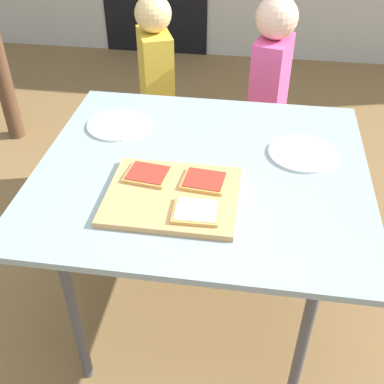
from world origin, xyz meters
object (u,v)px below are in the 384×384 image
Objects in this scene: dining_table at (202,182)px; child_left at (157,86)px; pizza_slice_far_left at (148,174)px; plate_white_right at (302,153)px; pizza_slice_far_right at (204,181)px; child_right at (269,90)px; cutting_board at (172,196)px; plate_white_left at (119,125)px; pizza_slice_near_right at (196,211)px.

child_left is (-0.34, 0.85, -0.07)m from dining_table.
dining_table is 7.49× the size of pizza_slice_far_left.
pizza_slice_far_right is at bearing -142.60° from plate_white_right.
dining_table is 0.87m from child_right.
pizza_slice_far_right and pizza_slice_far_left have the same top height.
cutting_board reaches higher than dining_table.
pizza_slice_far_left reaches higher than cutting_board.
cutting_board is 0.11m from pizza_slice_far_right.
child_left is (-0.68, 0.72, -0.14)m from plate_white_right.
child_left is (0.01, 0.63, -0.14)m from plate_white_left.
pizza_slice_far_right is 1.05× the size of pizza_slice_near_right.
plate_white_left is 0.69m from plate_white_right.
plate_white_right is at bearing 37.36° from cutting_board.
plate_white_left is (-0.19, 0.33, -0.02)m from pizza_slice_far_left.
child_right is at bearing 75.58° from dining_table.
pizza_slice_far_left reaches higher than dining_table.
pizza_slice_near_right is 0.13× the size of child_right.
dining_table is 2.75× the size of cutting_board.
child_left is (-0.27, 1.03, -0.14)m from cutting_board.
child_right is at bearing 74.41° from cutting_board.
child_left is at bearing 107.76° from pizza_slice_near_right.
pizza_slice_far_right and pizza_slice_near_right have the same top height.
child_right reaches higher than cutting_board.
pizza_slice_far_left is at bearing -147.50° from dining_table.
pizza_slice_far_right is 0.61× the size of plate_white_left.
plate_white_right is 0.73m from child_right.
dining_table is 8.05× the size of pizza_slice_near_right.
plate_white_right is (0.31, 0.24, -0.02)m from pizza_slice_far_right.
child_left is (-0.36, 1.11, -0.16)m from pizza_slice_near_right.
cutting_board is 0.38× the size of child_right.
child_right is (0.57, 0.62, -0.11)m from plate_white_left.
pizza_slice_far_right is at bearing -42.02° from plate_white_left.
pizza_slice_far_right is 0.18m from pizza_slice_far_left.
dining_table is at bearing 93.63° from pizza_slice_near_right.
child_left reaches higher than cutting_board.
child_right reaches higher than pizza_slice_far_right.
pizza_slice_far_left is (-0.09, 0.08, 0.02)m from cutting_board.
cutting_board is at bearing -110.89° from dining_table.
pizza_slice_far_right is 0.61× the size of plate_white_right.
pizza_slice_far_right reaches higher than plate_white_left.
pizza_slice_near_right is at bearing -44.03° from cutting_board.
cutting_board is 0.51m from plate_white_right.
pizza_slice_far_left is at bearing 177.48° from pizza_slice_far_right.
pizza_slice_near_right and pizza_slice_far_left have the same top height.
plate_white_left is (-0.35, 0.22, 0.07)m from dining_table.
pizza_slice_near_right is 0.61m from plate_white_left.
cutting_board is 1.70× the size of plate_white_right.
plate_white_left is (-0.28, 0.40, -0.01)m from cutting_board.
child_right is at bearing -1.19° from child_left.
child_right reaches higher than dining_table.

